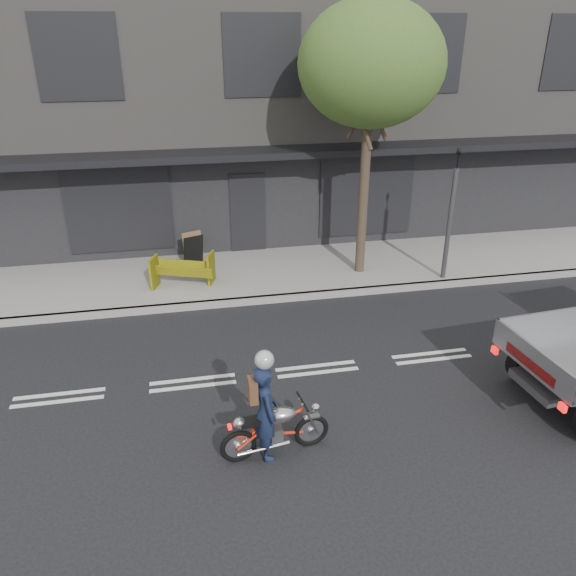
# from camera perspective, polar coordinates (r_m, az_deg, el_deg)

# --- Properties ---
(ground) EXTENTS (80.00, 80.00, 0.00)m
(ground) POSITION_cam_1_polar(r_m,az_deg,el_deg) (11.09, 2.95, -8.26)
(ground) COLOR black
(ground) RESTS_ON ground
(sidewalk) EXTENTS (32.00, 3.20, 0.15)m
(sidewalk) POSITION_cam_1_polar(r_m,az_deg,el_deg) (15.12, -1.32, 1.63)
(sidewalk) COLOR gray
(sidewalk) RESTS_ON ground
(kerb) EXTENTS (32.00, 0.20, 0.15)m
(kerb) POSITION_cam_1_polar(r_m,az_deg,el_deg) (13.69, -0.16, -0.98)
(kerb) COLOR gray
(kerb) RESTS_ON ground
(building_main) EXTENTS (26.00, 10.00, 8.00)m
(building_main) POSITION_cam_1_polar(r_m,az_deg,el_deg) (20.51, -4.82, 19.16)
(building_main) COLOR slate
(building_main) RESTS_ON ground
(street_tree) EXTENTS (3.40, 3.40, 6.74)m
(street_tree) POSITION_cam_1_polar(r_m,az_deg,el_deg) (13.96, 8.45, 21.50)
(street_tree) COLOR #382B21
(street_tree) RESTS_ON ground
(traffic_light_pole) EXTENTS (0.12, 0.12, 3.50)m
(traffic_light_pole) POSITION_cam_1_polar(r_m,az_deg,el_deg) (14.64, 16.10, 6.44)
(traffic_light_pole) COLOR #2D2D30
(traffic_light_pole) RESTS_ON ground
(motorcycle) EXTENTS (1.76, 0.51, 0.91)m
(motorcycle) POSITION_cam_1_polar(r_m,az_deg,el_deg) (8.91, -1.28, -14.08)
(motorcycle) COLOR black
(motorcycle) RESTS_ON ground
(rider) EXTENTS (0.45, 0.63, 1.60)m
(rider) POSITION_cam_1_polar(r_m,az_deg,el_deg) (8.68, -2.31, -12.48)
(rider) COLOR #141D37
(rider) RESTS_ON ground
(construction_barrier) EXTENTS (1.62, 1.11, 0.84)m
(construction_barrier) POSITION_cam_1_polar(r_m,az_deg,el_deg) (14.06, -10.60, 1.52)
(construction_barrier) COLOR yellow
(construction_barrier) RESTS_ON sidewalk
(sandwich_board) EXTENTS (0.65, 0.54, 0.87)m
(sandwich_board) POSITION_cam_1_polar(r_m,az_deg,el_deg) (15.37, -9.58, 3.75)
(sandwich_board) COLOR black
(sandwich_board) RESTS_ON sidewalk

